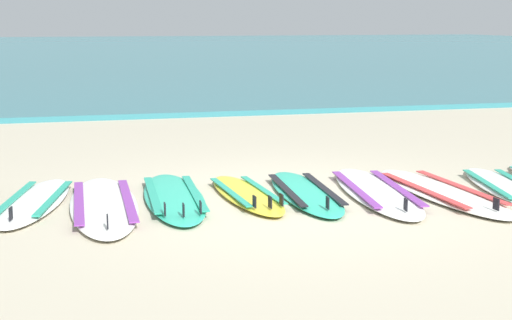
{
  "coord_description": "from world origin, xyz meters",
  "views": [
    {
      "loc": [
        -2.29,
        -7.14,
        1.79
      ],
      "look_at": [
        -0.17,
        1.01,
        0.25
      ],
      "focal_mm": 54.77,
      "sensor_mm": 36.0,
      "label": 1
    }
  ],
  "objects": [
    {
      "name": "surfboard_8",
      "position": [
        2.26,
        -0.03,
        0.04
      ],
      "size": [
        0.92,
        2.11,
        0.18
      ],
      "color": "white",
      "rests_on": "ground"
    },
    {
      "name": "ground_plane",
      "position": [
        0.0,
        0.0,
        0.0
      ],
      "size": [
        80.0,
        80.0,
        0.0
      ],
      "primitive_type": "plane",
      "color": "#B7AD93"
    },
    {
      "name": "surfboard_3",
      "position": [
        -1.18,
        0.37,
        0.04
      ],
      "size": [
        0.7,
        2.33,
        0.18
      ],
      "color": "#2DB793",
      "rests_on": "ground"
    },
    {
      "name": "surfboard_1",
      "position": [
        -2.51,
        0.52,
        0.04
      ],
      "size": [
        0.97,
        2.17,
        0.18
      ],
      "color": "white",
      "rests_on": "ground"
    },
    {
      "name": "sea",
      "position": [
        0.0,
        36.77,
        0.05
      ],
      "size": [
        80.0,
        60.0,
        0.1
      ],
      "primitive_type": "cube",
      "color": "teal",
      "rests_on": "ground"
    },
    {
      "name": "surfboard_6",
      "position": [
        0.87,
        0.1,
        0.04
      ],
      "size": [
        0.91,
        2.5,
        0.18
      ],
      "color": "white",
      "rests_on": "ground"
    },
    {
      "name": "surfboard_2",
      "position": [
        -1.87,
        0.22,
        0.04
      ],
      "size": [
        0.71,
        2.55,
        0.18
      ],
      "color": "silver",
      "rests_on": "ground"
    },
    {
      "name": "surfboard_5",
      "position": [
        0.15,
        0.24,
        0.04
      ],
      "size": [
        0.69,
        2.19,
        0.18
      ],
      "color": "#2DB793",
      "rests_on": "ground"
    },
    {
      "name": "surfboard_4",
      "position": [
        -0.45,
        0.3,
        0.04
      ],
      "size": [
        0.58,
        1.93,
        0.18
      ],
      "color": "yellow",
      "rests_on": "ground"
    },
    {
      "name": "surfboard_7",
      "position": [
        1.51,
        -0.08,
        0.04
      ],
      "size": [
        0.72,
        2.47,
        0.18
      ],
      "color": "silver",
      "rests_on": "ground"
    }
  ]
}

